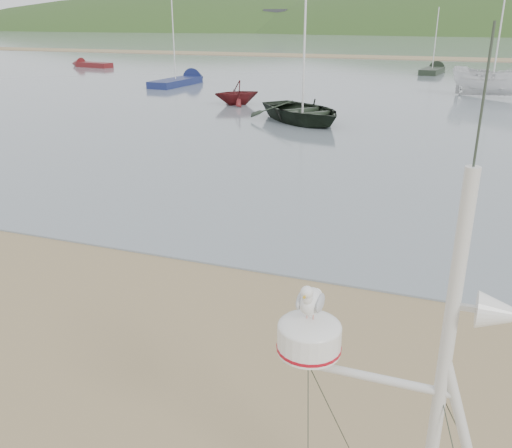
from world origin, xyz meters
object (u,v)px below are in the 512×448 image
(boat_white, at_px, (496,55))
(sailboat_dark_mid, at_px, (435,69))
(boat_red, at_px, (237,82))
(sailboat_blue_near, at_px, (188,80))
(boat_dark, at_px, (304,65))
(dinghy_red_far, at_px, (86,64))

(boat_white, relative_size, sailboat_dark_mid, 0.83)
(boat_red, xyz_separation_m, sailboat_blue_near, (-7.94, 9.32, -1.08))
(sailboat_dark_mid, relative_size, sailboat_blue_near, 0.90)
(sailboat_dark_mid, bearing_deg, boat_white, -75.86)
(sailboat_blue_near, bearing_deg, boat_dark, -46.01)
(boat_white, distance_m, dinghy_red_far, 41.06)
(boat_dark, xyz_separation_m, boat_red, (-5.25, 4.34, -1.39))
(sailboat_dark_mid, xyz_separation_m, dinghy_red_far, (-35.19, -6.24, -0.01))
(boat_dark, bearing_deg, boat_white, 6.01)
(boat_dark, height_order, boat_white, boat_dark)
(boat_red, bearing_deg, dinghy_red_far, -168.70)
(boat_dark, relative_size, boat_white, 1.03)
(sailboat_dark_mid, height_order, dinghy_red_far, sailboat_dark_mid)
(boat_dark, distance_m, boat_white, 15.76)
(boat_red, xyz_separation_m, sailboat_dark_mid, (9.96, 25.73, -1.08))
(boat_white, distance_m, sailboat_blue_near, 22.37)
(boat_dark, bearing_deg, boat_red, 91.36)
(sailboat_dark_mid, relative_size, dinghy_red_far, 1.14)
(boat_white, bearing_deg, sailboat_blue_near, 108.37)
(boat_red, height_order, dinghy_red_far, boat_red)
(sailboat_dark_mid, distance_m, sailboat_blue_near, 24.29)
(boat_white, bearing_deg, dinghy_red_far, 94.85)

